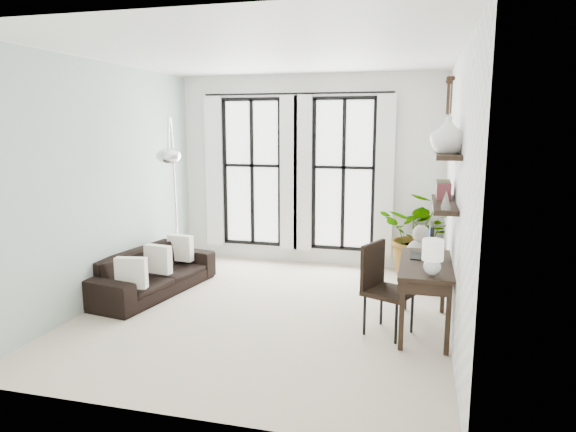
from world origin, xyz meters
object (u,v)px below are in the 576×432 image
(plant, at_px, (422,234))
(arc_lamp, at_px, (171,155))
(buddha, at_px, (420,261))
(desk, at_px, (425,269))
(desk_chair, at_px, (382,282))
(sofa, at_px, (152,272))

(plant, height_order, arc_lamp, arc_lamp)
(plant, relative_size, arc_lamp, 0.55)
(buddha, bearing_deg, desk, -88.19)
(desk, bearing_deg, desk_chair, -165.32)
(sofa, distance_m, desk_chair, 3.34)
(desk, height_order, arc_lamp, arc_lamp)
(plant, relative_size, desk, 1.00)
(sofa, xyz_separation_m, plant, (3.70, 1.74, 0.39))
(desk, distance_m, desk_chair, 0.52)
(plant, bearing_deg, arc_lamp, -161.18)
(desk, bearing_deg, plant, 91.15)
(plant, bearing_deg, desk_chair, -100.41)
(desk, xyz_separation_m, buddha, (-0.05, 1.72, -0.36))
(plant, distance_m, arc_lamp, 4.00)
(desk_chair, bearing_deg, sofa, -166.49)
(desk, height_order, buddha, desk)
(desk, bearing_deg, sofa, 172.66)
(sofa, relative_size, arc_lamp, 0.82)
(plant, distance_m, buddha, 0.58)
(sofa, xyz_separation_m, arc_lamp, (0.10, 0.51, 1.63))
(desk_chair, bearing_deg, buddha, 101.15)
(sofa, bearing_deg, desk, -87.76)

